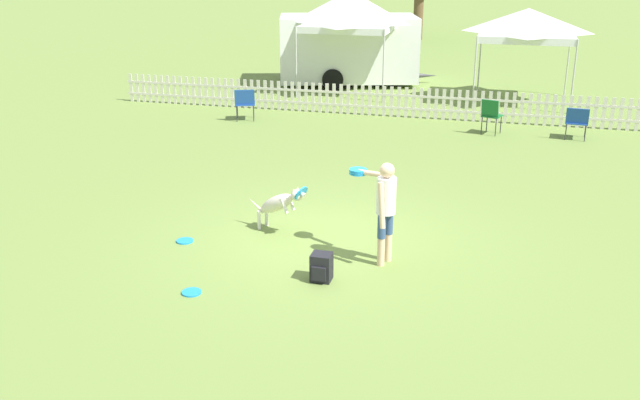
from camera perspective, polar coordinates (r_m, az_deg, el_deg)
The scene contains 13 objects.
ground_plane at distance 11.29m, azimuth 0.76°, elevation -3.22°, with size 240.00×240.00×0.00m, color olive.
handler_person at distance 10.23m, azimuth 5.11°, elevation -0.05°, with size 0.83×0.90×1.53m.
leaping_dog at distance 11.42m, azimuth -3.25°, elevation -0.22°, with size 1.17×0.59×0.88m.
frisbee_near_handler at distance 9.78m, azimuth -10.24°, elevation -7.28°, with size 0.26×0.26×0.02m.
frisbee_near_dog at distance 11.43m, azimuth -10.76°, elevation -3.23°, with size 0.26×0.26×0.02m.
backpack_on_grass at distance 9.90m, azimuth 0.11°, elevation -5.41°, with size 0.28×0.30×0.40m.
picket_fence at distance 19.45m, azimuth 7.20°, elevation 7.74°, with size 16.82×0.04×0.82m.
folding_chair_blue_left at distance 18.00m, azimuth 13.52°, elevation 6.76°, with size 0.54×0.55×0.88m.
folding_chair_center at distance 19.07m, azimuth -6.03°, elevation 7.84°, with size 0.67×0.68×0.85m.
folding_chair_green_right at distance 18.12m, azimuth 19.87°, elevation 6.01°, with size 0.56×0.57×0.79m.
canopy_tent_main at distance 22.61m, azimuth 2.39°, elevation 14.93°, with size 2.71×2.71×3.12m.
canopy_tent_secondary at distance 21.91m, azimuth 16.26°, elevation 13.37°, with size 2.69×2.69×2.71m.
equipment_trailer at distance 24.19m, azimuth 2.25°, elevation 12.05°, with size 5.40×3.51×2.22m.
Camera 1 is at (2.54, -10.08, 4.40)m, focal length 40.00 mm.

